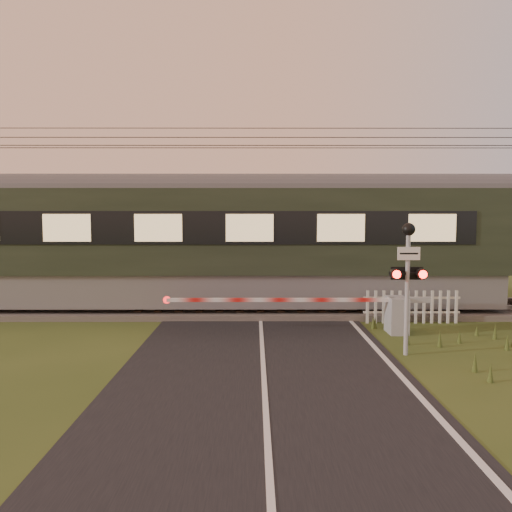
{
  "coord_description": "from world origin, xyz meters",
  "views": [
    {
      "loc": [
        -0.18,
        -10.16,
        3.22
      ],
      "look_at": [
        -0.15,
        3.2,
        2.15
      ],
      "focal_mm": 35.0,
      "sensor_mm": 36.0,
      "label": 1
    }
  ],
  "objects": [
    {
      "name": "overhead_wires",
      "position": [
        0.0,
        6.5,
        5.72
      ],
      "size": [
        120.0,
        0.62,
        0.62
      ],
      "color": "black",
      "rests_on": "ground"
    },
    {
      "name": "crossing_signal",
      "position": [
        3.33,
        1.18,
        2.11
      ],
      "size": [
        0.78,
        0.34,
        3.07
      ],
      "color": "gray",
      "rests_on": "ground"
    },
    {
      "name": "boom_gate",
      "position": [
        3.3,
        3.36,
        0.57
      ],
      "size": [
        7.33,
        0.77,
        1.02
      ],
      "color": "gray",
      "rests_on": "ground"
    },
    {
      "name": "ground",
      "position": [
        0.0,
        0.0,
        0.0
      ],
      "size": [
        160.0,
        160.0,
        0.0
      ],
      "primitive_type": "plane",
      "color": "#314319",
      "rests_on": "ground"
    },
    {
      "name": "road",
      "position": [
        0.02,
        -0.23,
        0.01
      ],
      "size": [
        6.0,
        140.0,
        0.03
      ],
      "color": "black",
      "rests_on": "ground"
    },
    {
      "name": "track_bed",
      "position": [
        0.0,
        6.5,
        0.07
      ],
      "size": [
        140.0,
        3.4,
        0.39
      ],
      "color": "#47423D",
      "rests_on": "ground"
    },
    {
      "name": "picket_fence",
      "position": [
        4.54,
        4.6,
        0.5
      ],
      "size": [
        2.91,
        0.08,
        0.99
      ],
      "color": "silver",
      "rests_on": "ground"
    }
  ]
}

